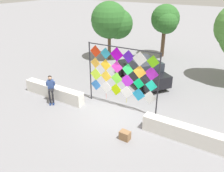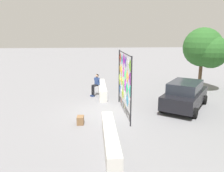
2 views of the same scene
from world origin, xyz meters
name	(u,v)px [view 1 (image 1 of 2)]	position (x,y,z in m)	size (l,w,h in m)	color
ground	(113,114)	(0.00, 0.00, 0.00)	(120.00, 120.00, 0.00)	gray
plaza_ledge_left	(54,92)	(-4.09, -0.20, 0.38)	(4.29, 0.52, 0.76)	silver
plaza_ledge_right	(190,135)	(4.09, -0.20, 0.38)	(4.29, 0.52, 0.76)	silver
kite_display_rack	(122,73)	(0.03, 0.91, 2.08)	(4.15, 0.19, 3.50)	#232328
seated_vendor	(51,87)	(-3.78, -0.68, 0.96)	(0.74, 0.76, 1.61)	black
parked_car	(143,71)	(-0.45, 4.74, 0.86)	(4.62, 4.08, 1.69)	black
cardboard_box_large	(125,135)	(1.58, -1.54, 0.21)	(0.47, 0.34, 0.42)	olive
tree_far_right	(166,20)	(-1.29, 11.06, 3.33)	(2.55, 2.72, 4.68)	brown
tree_broadleaf	(112,21)	(-4.95, 8.05, 3.33)	(3.44, 3.28, 4.99)	brown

